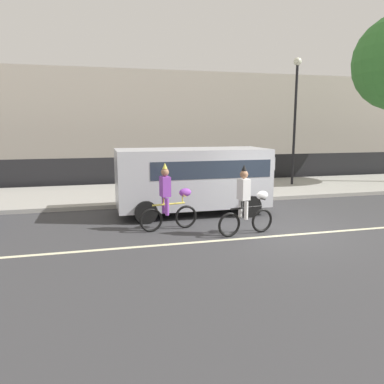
{
  "coord_description": "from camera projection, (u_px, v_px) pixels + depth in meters",
  "views": [
    {
      "loc": [
        -4.97,
        -9.33,
        2.92
      ],
      "look_at": [
        -2.27,
        1.2,
        1.0
      ],
      "focal_mm": 35.0,
      "sensor_mm": 36.0,
      "label": 1
    }
  ],
  "objects": [
    {
      "name": "ground_plane",
      "position": [
        280.0,
        230.0,
        10.62
      ],
      "size": [
        80.0,
        80.0,
        0.0
      ],
      "primitive_type": "plane",
      "color": "#38383A"
    },
    {
      "name": "building_backdrop",
      "position": [
        205.0,
        123.0,
        27.98
      ],
      "size": [
        28.0,
        8.0,
        6.31
      ],
      "primitive_type": "cube",
      "color": "#B2A899",
      "rests_on": "ground"
    },
    {
      "name": "parade_cyclist_zebra",
      "position": [
        247.0,
        204.0,
        10.07
      ],
      "size": [
        1.7,
        0.54,
        1.92
      ],
      "color": "black",
      "rests_on": "ground"
    },
    {
      "name": "fence_line",
      "position": [
        195.0,
        169.0,
        19.47
      ],
      "size": [
        40.0,
        0.08,
        1.4
      ],
      "primitive_type": "cube",
      "color": "black",
      "rests_on": "ground"
    },
    {
      "name": "street_lamp_post",
      "position": [
        296.0,
        103.0,
        17.41
      ],
      "size": [
        0.36,
        0.36,
        5.86
      ],
      "color": "black",
      "rests_on": "sidewalk_curb"
    },
    {
      "name": "road_centre_line",
      "position": [
        288.0,
        235.0,
        10.14
      ],
      "size": [
        36.0,
        0.14,
        0.01
      ],
      "primitive_type": "cube",
      "color": "beige",
      "rests_on": "ground"
    },
    {
      "name": "sidewalk_curb",
      "position": [
        212.0,
        190.0,
        16.81
      ],
      "size": [
        60.0,
        5.0,
        0.15
      ],
      "primitive_type": "cube",
      "color": "#9E9B93",
      "rests_on": "ground"
    },
    {
      "name": "parade_cyclist_purple",
      "position": [
        169.0,
        201.0,
        10.53
      ],
      "size": [
        1.71,
        0.52,
        1.92
      ],
      "color": "black",
      "rests_on": "ground"
    },
    {
      "name": "pedestrian_onlooker",
      "position": [
        271.0,
        170.0,
        16.59
      ],
      "size": [
        0.32,
        0.2,
        1.62
      ],
      "color": "#33333D",
      "rests_on": "sidewalk_curb"
    },
    {
      "name": "parked_van_silver",
      "position": [
        194.0,
        176.0,
        12.53
      ],
      "size": [
        5.0,
        2.22,
        2.18
      ],
      "color": "silver",
      "rests_on": "ground"
    }
  ]
}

